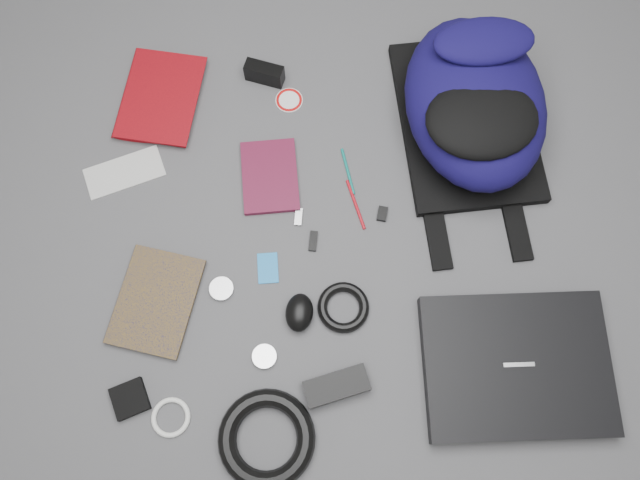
{
  "coord_description": "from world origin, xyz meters",
  "views": [
    {
      "loc": [
        -0.01,
        -0.44,
        1.41
      ],
      "look_at": [
        0.0,
        0.0,
        0.02
      ],
      "focal_mm": 35.0,
      "sensor_mm": 36.0,
      "label": 1
    }
  ],
  "objects_px": {
    "comic_book": "(120,293)",
    "laptop": "(516,366)",
    "dvd_case": "(270,176)",
    "compact_camera": "(265,73)",
    "textbook_red": "(124,93)",
    "power_brick": "(337,386)",
    "backpack": "(475,102)",
    "mouse": "(299,313)",
    "pouch": "(130,399)"
  },
  "relations": [
    {
      "from": "textbook_red",
      "to": "power_brick",
      "type": "relative_size",
      "value": 1.83
    },
    {
      "from": "dvd_case",
      "to": "pouch",
      "type": "height_order",
      "value": "pouch"
    },
    {
      "from": "laptop",
      "to": "power_brick",
      "type": "xyz_separation_m",
      "value": [
        -0.4,
        -0.03,
        -0.0
      ]
    },
    {
      "from": "dvd_case",
      "to": "mouse",
      "type": "relative_size",
      "value": 2.14
    },
    {
      "from": "textbook_red",
      "to": "pouch",
      "type": "xyz_separation_m",
      "value": [
        0.06,
        -0.76,
        -0.0
      ]
    },
    {
      "from": "laptop",
      "to": "mouse",
      "type": "xyz_separation_m",
      "value": [
        -0.48,
        0.13,
        0.0
      ]
    },
    {
      "from": "textbook_red",
      "to": "power_brick",
      "type": "bearing_deg",
      "value": -45.07
    },
    {
      "from": "dvd_case",
      "to": "mouse",
      "type": "xyz_separation_m",
      "value": [
        0.07,
        -0.34,
        0.02
      ]
    },
    {
      "from": "power_brick",
      "to": "comic_book",
      "type": "bearing_deg",
      "value": 140.07
    },
    {
      "from": "textbook_red",
      "to": "power_brick",
      "type": "height_order",
      "value": "power_brick"
    },
    {
      "from": "laptop",
      "to": "comic_book",
      "type": "xyz_separation_m",
      "value": [
        -0.89,
        0.19,
        -0.01
      ]
    },
    {
      "from": "dvd_case",
      "to": "compact_camera",
      "type": "height_order",
      "value": "compact_camera"
    },
    {
      "from": "dvd_case",
      "to": "pouch",
      "type": "bearing_deg",
      "value": -124.24
    },
    {
      "from": "backpack",
      "to": "comic_book",
      "type": "relative_size",
      "value": 2.15
    },
    {
      "from": "laptop",
      "to": "dvd_case",
      "type": "height_order",
      "value": "laptop"
    },
    {
      "from": "laptop",
      "to": "pouch",
      "type": "distance_m",
      "value": 0.85
    },
    {
      "from": "backpack",
      "to": "mouse",
      "type": "xyz_separation_m",
      "value": [
        -0.43,
        -0.48,
        -0.08
      ]
    },
    {
      "from": "textbook_red",
      "to": "laptop",
      "type": "bearing_deg",
      "value": -27.7
    },
    {
      "from": "laptop",
      "to": "compact_camera",
      "type": "bearing_deg",
      "value": 126.08
    },
    {
      "from": "mouse",
      "to": "dvd_case",
      "type": "bearing_deg",
      "value": 107.92
    },
    {
      "from": "backpack",
      "to": "comic_book",
      "type": "distance_m",
      "value": 0.94
    },
    {
      "from": "laptop",
      "to": "dvd_case",
      "type": "distance_m",
      "value": 0.72
    },
    {
      "from": "textbook_red",
      "to": "dvd_case",
      "type": "relative_size",
      "value": 1.36
    },
    {
      "from": "mouse",
      "to": "power_brick",
      "type": "distance_m",
      "value": 0.18
    },
    {
      "from": "backpack",
      "to": "laptop",
      "type": "bearing_deg",
      "value": -90.23
    },
    {
      "from": "comic_book",
      "to": "laptop",
      "type": "bearing_deg",
      "value": 2.65
    },
    {
      "from": "compact_camera",
      "to": "textbook_red",
      "type": "bearing_deg",
      "value": -155.79
    },
    {
      "from": "pouch",
      "to": "power_brick",
      "type": "bearing_deg",
      "value": 1.92
    },
    {
      "from": "comic_book",
      "to": "dvd_case",
      "type": "distance_m",
      "value": 0.45
    },
    {
      "from": "backpack",
      "to": "dvd_case",
      "type": "bearing_deg",
      "value": -169.75
    },
    {
      "from": "backpack",
      "to": "compact_camera",
      "type": "distance_m",
      "value": 0.53
    },
    {
      "from": "textbook_red",
      "to": "power_brick",
      "type": "xyz_separation_m",
      "value": [
        0.52,
        -0.74,
        0.0
      ]
    },
    {
      "from": "mouse",
      "to": "power_brick",
      "type": "relative_size",
      "value": 0.63
    },
    {
      "from": "textbook_red",
      "to": "pouch",
      "type": "relative_size",
      "value": 3.51
    },
    {
      "from": "compact_camera",
      "to": "power_brick",
      "type": "distance_m",
      "value": 0.8
    },
    {
      "from": "laptop",
      "to": "mouse",
      "type": "relative_size",
      "value": 4.59
    },
    {
      "from": "textbook_red",
      "to": "compact_camera",
      "type": "relative_size",
      "value": 2.62
    },
    {
      "from": "textbook_red",
      "to": "compact_camera",
      "type": "height_order",
      "value": "compact_camera"
    },
    {
      "from": "laptop",
      "to": "backpack",
      "type": "bearing_deg",
      "value": 94.31
    },
    {
      "from": "compact_camera",
      "to": "mouse",
      "type": "height_order",
      "value": "compact_camera"
    },
    {
      "from": "dvd_case",
      "to": "compact_camera",
      "type": "relative_size",
      "value": 1.93
    },
    {
      "from": "power_brick",
      "to": "pouch",
      "type": "distance_m",
      "value": 0.45
    },
    {
      "from": "dvd_case",
      "to": "power_brick",
      "type": "relative_size",
      "value": 1.34
    },
    {
      "from": "laptop",
      "to": "dvd_case",
      "type": "xyz_separation_m",
      "value": [
        -0.54,
        0.47,
        -0.01
      ]
    },
    {
      "from": "textbook_red",
      "to": "mouse",
      "type": "height_order",
      "value": "mouse"
    },
    {
      "from": "dvd_case",
      "to": "mouse",
      "type": "bearing_deg",
      "value": -82.61
    },
    {
      "from": "laptop",
      "to": "pouch",
      "type": "relative_size",
      "value": 5.55
    },
    {
      "from": "dvd_case",
      "to": "pouch",
      "type": "relative_size",
      "value": 2.58
    },
    {
      "from": "backpack",
      "to": "dvd_case",
      "type": "distance_m",
      "value": 0.52
    },
    {
      "from": "textbook_red",
      "to": "comic_book",
      "type": "height_order",
      "value": "textbook_red"
    }
  ]
}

